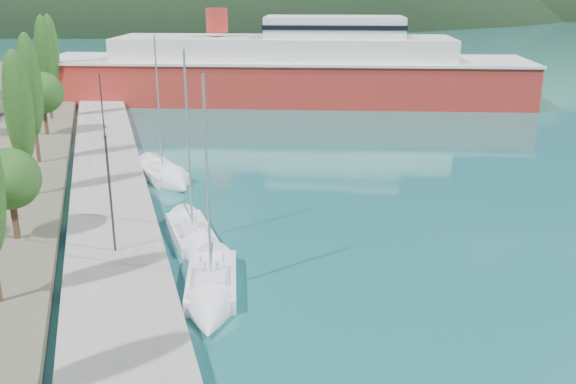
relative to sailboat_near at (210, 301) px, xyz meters
name	(u,v)px	position (x,y,z in m)	size (l,w,h in m)	color
ground	(143,55)	(5.08, 110.84, -0.30)	(1400.00, 1400.00, 0.00)	#1A5B5C
quay	(110,195)	(-3.92, 16.84, 0.10)	(5.00, 88.00, 0.80)	gray
tree_row	(29,101)	(-8.99, 24.10, 5.47)	(3.76, 62.24, 10.39)	#47301E
lamp_posts	(110,189)	(-3.92, 6.14, 3.78)	(0.15, 46.58, 6.06)	#2D2D33
sailboat_near	(210,301)	(0.00, 0.00, 0.00)	(3.87, 8.12, 11.22)	silver
sailboat_mid	(198,246)	(0.45, 6.56, -0.02)	(2.39, 8.09, 11.54)	silver
sailboat_far	(170,179)	(0.39, 19.57, 0.02)	(4.31, 8.16, 11.45)	silver
ferry	(286,72)	(18.27, 50.62, 3.28)	(60.02, 31.99, 11.78)	#A62821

